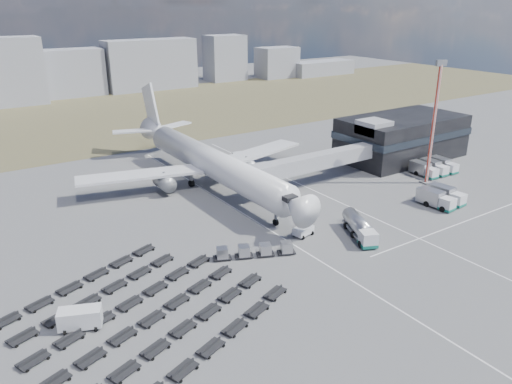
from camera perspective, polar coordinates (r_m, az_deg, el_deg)
ground at (r=78.36m, az=6.15°, el=-6.04°), size 420.00×420.00×0.00m
grass_strip at (r=172.96m, az=-17.97°, el=8.12°), size 420.00×90.00×0.01m
lane_markings at (r=86.33m, az=9.89°, el=-3.60°), size 47.12×110.00×0.01m
terminal at (r=124.69m, az=16.27°, el=6.10°), size 30.40×16.40×11.00m
jet_bridge at (r=100.47m, az=5.84°, el=3.25°), size 30.30×3.80×7.05m
airliner at (r=101.38m, az=-5.48°, el=3.56°), size 51.59×64.53×17.62m
fuel_tanker at (r=81.58m, az=11.75°, el=-4.00°), size 6.35×10.10×3.21m
pushback_tug at (r=80.98m, az=5.42°, el=-4.49°), size 3.71×2.59×1.51m
utility_van at (r=62.53m, az=-19.45°, el=-13.51°), size 5.30×3.87×2.53m
catering_truck at (r=113.57m, az=-1.64°, el=3.52°), size 3.30×6.35×2.78m
service_trucks_near at (r=98.58m, az=20.39°, el=-0.51°), size 6.48×7.55×2.86m
service_trucks_far at (r=116.23m, az=19.66°, el=2.70°), size 8.99×6.97×2.64m
uld_row at (r=74.09m, az=-0.15°, el=-6.71°), size 11.92×6.32×1.70m
baggage_dollies at (r=63.28m, az=-13.06°, el=-13.26°), size 35.05×32.86×0.78m
floodlight_mast at (r=106.54m, az=19.62°, el=7.33°), size 2.39×1.93×24.98m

